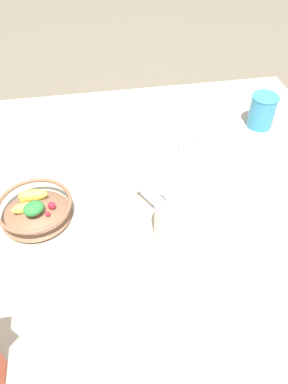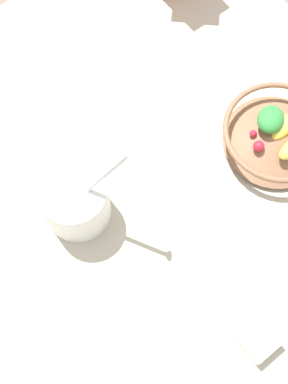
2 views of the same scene
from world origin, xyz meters
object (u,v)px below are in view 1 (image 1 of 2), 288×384
at_px(yogurt_tub, 177,218).
at_px(spice_jar, 122,148).
at_px(fruit_bowl, 35,209).
at_px(drinking_cup, 262,110).

xyz_separation_m(yogurt_tub, spice_jar, (-0.34, -0.09, -0.04)).
bearing_deg(yogurt_tub, spice_jar, -164.94).
relative_size(fruit_bowl, drinking_cup, 1.70).
distance_m(fruit_bowl, yogurt_tub, 0.36).
height_order(yogurt_tub, drinking_cup, yogurt_tub).
xyz_separation_m(yogurt_tub, drinking_cup, (-0.41, 0.38, 0.00)).
distance_m(fruit_bowl, spice_jar, 0.34).
height_order(fruit_bowl, yogurt_tub, yogurt_tub).
relative_size(yogurt_tub, drinking_cup, 2.10).
xyz_separation_m(fruit_bowl, yogurt_tub, (0.11, 0.34, 0.02)).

